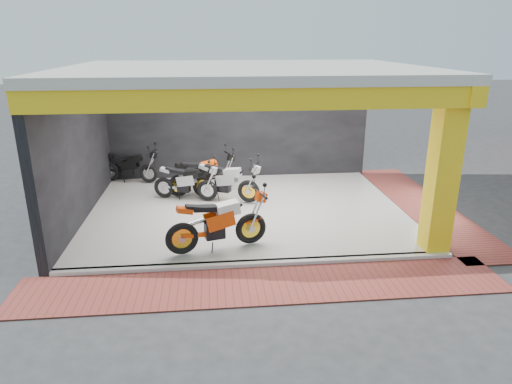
# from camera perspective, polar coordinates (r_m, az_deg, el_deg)

# --- Properties ---
(ground) EXTENTS (80.00, 80.00, 0.00)m
(ground) POSITION_cam_1_polar(r_m,az_deg,el_deg) (10.14, -0.27, -6.54)
(ground) COLOR #2D2D30
(ground) RESTS_ON ground
(showroom_floor) EXTENTS (8.00, 6.00, 0.10)m
(showroom_floor) POSITION_cam_1_polar(r_m,az_deg,el_deg) (11.95, -1.18, -2.27)
(showroom_floor) COLOR silver
(showroom_floor) RESTS_ON ground
(showroom_ceiling) EXTENTS (8.40, 6.40, 0.20)m
(showroom_ceiling) POSITION_cam_1_polar(r_m,az_deg,el_deg) (11.19, -1.31, 14.97)
(showroom_ceiling) COLOR beige
(showroom_ceiling) RESTS_ON corner_column
(back_wall) EXTENTS (8.20, 0.20, 3.50)m
(back_wall) POSITION_cam_1_polar(r_m,az_deg,el_deg) (14.49, -2.22, 8.41)
(back_wall) COLOR black
(back_wall) RESTS_ON ground
(left_wall) EXTENTS (0.20, 6.20, 3.50)m
(left_wall) POSITION_cam_1_polar(r_m,az_deg,el_deg) (11.88, -21.45, 4.87)
(left_wall) COLOR black
(left_wall) RESTS_ON ground
(corner_column) EXTENTS (0.50, 0.50, 3.50)m
(corner_column) POSITION_cam_1_polar(r_m,az_deg,el_deg) (9.91, 22.30, 2.23)
(corner_column) COLOR yellow
(corner_column) RESTS_ON ground
(header_beam_front) EXTENTS (8.40, 0.30, 0.40)m
(header_beam_front) POSITION_cam_1_polar(r_m,az_deg,el_deg) (8.25, 0.36, 11.59)
(header_beam_front) COLOR yellow
(header_beam_front) RESTS_ON corner_column
(header_beam_right) EXTENTS (0.30, 6.40, 0.40)m
(header_beam_right) POSITION_cam_1_polar(r_m,az_deg,el_deg) (12.20, 18.31, 12.95)
(header_beam_right) COLOR yellow
(header_beam_right) RESTS_ON corner_column
(floor_kerb) EXTENTS (8.00, 0.20, 0.10)m
(floor_kerb) POSITION_cam_1_polar(r_m,az_deg,el_deg) (9.21, 0.34, -8.94)
(floor_kerb) COLOR silver
(floor_kerb) RESTS_ON ground
(paver_front) EXTENTS (9.00, 1.40, 0.03)m
(paver_front) POSITION_cam_1_polar(r_m,az_deg,el_deg) (8.54, 0.90, -11.56)
(paver_front) COLOR brown
(paver_front) RESTS_ON ground
(paver_right) EXTENTS (1.40, 7.00, 0.03)m
(paver_right) POSITION_cam_1_polar(r_m,az_deg,el_deg) (13.21, 20.06, -1.54)
(paver_right) COLOR brown
(paver_right) RESTS_ON ground
(moto_hero) EXTENTS (2.43, 1.40, 1.40)m
(moto_hero) POSITION_cam_1_polar(r_m,az_deg,el_deg) (9.63, -0.66, -2.76)
(moto_hero) COLOR #DC4009
(moto_hero) RESTS_ON showroom_floor
(moto_row_a) EXTENTS (2.22, 1.57, 1.27)m
(moto_row_a) POSITION_cam_1_polar(r_m,az_deg,el_deg) (12.12, -0.93, 1.45)
(moto_row_a) COLOR #96999D
(moto_row_a) RESTS_ON showroom_floor
(moto_row_b) EXTENTS (2.04, 1.24, 1.17)m
(moto_row_b) POSITION_cam_1_polar(r_m,az_deg,el_deg) (12.35, -6.16, 1.44)
(moto_row_b) COLOR #ADB0B5
(moto_row_b) RESTS_ON showroom_floor
(moto_row_c) EXTENTS (2.23, 1.42, 1.28)m
(moto_row_c) POSITION_cam_1_polar(r_m,az_deg,el_deg) (13.17, -3.98, 2.83)
(moto_row_c) COLOR black
(moto_row_c) RESTS_ON showroom_floor
(moto_row_d) EXTENTS (2.05, 1.19, 1.18)m
(moto_row_d) POSITION_cam_1_polar(r_m,az_deg,el_deg) (14.24, -13.35, 3.37)
(moto_row_d) COLOR black
(moto_row_d) RESTS_ON showroom_floor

